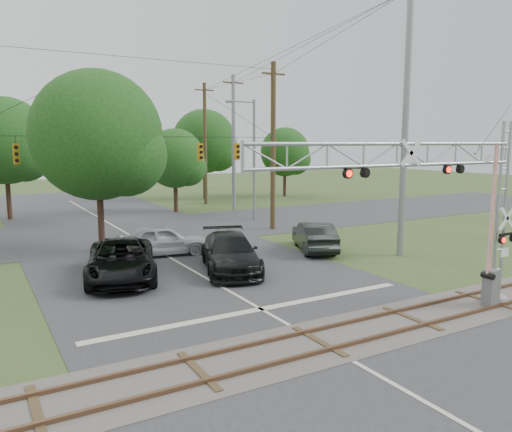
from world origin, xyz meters
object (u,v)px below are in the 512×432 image
crossing_gantry (443,196)px  traffic_signal_span (153,149)px  streetlight (252,154)px  sedan_silver (163,240)px  car_dark (230,253)px  pickup_black (121,260)px

crossing_gantry → traffic_signal_span: bearing=102.0°
streetlight → crossing_gantry: bearing=-103.6°
sedan_silver → traffic_signal_span: bearing=-5.0°
crossing_gantry → car_dark: (-3.22, 9.47, -3.43)m
traffic_signal_span → sedan_silver: bearing=-103.3°
sedan_silver → streetlight: (10.34, 8.44, 4.39)m
pickup_black → traffic_signal_span: bearing=77.1°
traffic_signal_span → streetlight: (9.37, 4.35, -0.47)m
traffic_signal_span → streetlight: size_ratio=2.07×
traffic_signal_span → pickup_black: traffic_signal_span is taller
crossing_gantry → sedan_silver: (-4.87, 14.27, -3.47)m
traffic_signal_span → streetlight: 10.34m
traffic_signal_span → car_dark: (0.68, -8.88, -4.83)m
crossing_gantry → pickup_black: bearing=127.6°
car_dark → streetlight: bearing=75.9°
crossing_gantry → car_dark: 10.58m
traffic_signal_span → pickup_black: 10.10m
pickup_black → car_dark: 5.02m
traffic_signal_span → pickup_black: size_ratio=3.06×
pickup_black → streetlight: bearing=57.3°
sedan_silver → streetlight: bearing=-42.5°
streetlight → pickup_black: bearing=-138.2°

